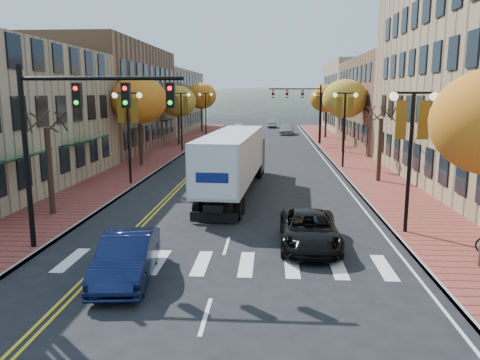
# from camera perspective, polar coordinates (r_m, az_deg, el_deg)

# --- Properties ---
(ground) EXTENTS (200.00, 200.00, 0.00)m
(ground) POSITION_cam_1_polar(r_m,az_deg,el_deg) (15.07, -3.13, -12.85)
(ground) COLOR black
(ground) RESTS_ON ground
(sidewalk_left) EXTENTS (4.00, 85.00, 0.15)m
(sidewalk_left) POSITION_cam_1_polar(r_m,az_deg,el_deg) (47.83, -9.17, 3.29)
(sidewalk_left) COLOR brown
(sidewalk_left) RESTS_ON ground
(sidewalk_right) EXTENTS (4.00, 85.00, 0.15)m
(sidewalk_right) POSITION_cam_1_polar(r_m,az_deg,el_deg) (47.17, 12.69, 3.07)
(sidewalk_right) COLOR brown
(sidewalk_right) RESTS_ON ground
(building_left_mid) EXTENTS (12.00, 24.00, 11.00)m
(building_left_mid) POSITION_cam_1_polar(r_m,az_deg,el_deg) (53.14, -17.04, 9.55)
(building_left_mid) COLOR brown
(building_left_mid) RESTS_ON ground
(building_left_far) EXTENTS (12.00, 26.00, 9.50)m
(building_left_far) POSITION_cam_1_polar(r_m,az_deg,el_deg) (77.05, -10.37, 9.43)
(building_left_far) COLOR #9E8966
(building_left_far) RESTS_ON ground
(building_right_mid) EXTENTS (15.00, 24.00, 10.00)m
(building_right_mid) POSITION_cam_1_polar(r_m,az_deg,el_deg) (58.21, 20.84, 8.87)
(building_right_mid) COLOR brown
(building_right_mid) RESTS_ON ground
(building_right_far) EXTENTS (15.00, 20.00, 11.00)m
(building_right_far) POSITION_cam_1_polar(r_m,az_deg,el_deg) (79.52, 16.25, 9.76)
(building_right_far) COLOR #9E8966
(building_right_far) RESTS_ON ground
(tree_left_a) EXTENTS (0.28, 0.28, 4.20)m
(tree_left_a) POSITION_cam_1_polar(r_m,az_deg,el_deg) (24.52, -22.16, 0.99)
(tree_left_a) COLOR #382619
(tree_left_a) RESTS_ON sidewalk_left
(tree_left_b) EXTENTS (4.48, 4.48, 7.21)m
(tree_left_b) POSITION_cam_1_polar(r_m,az_deg,el_deg) (39.23, -12.20, 9.51)
(tree_left_b) COLOR #382619
(tree_left_b) RESTS_ON sidewalk_left
(tree_left_c) EXTENTS (4.16, 4.16, 6.69)m
(tree_left_c) POSITION_cam_1_polar(r_m,az_deg,el_deg) (54.80, -7.56, 9.46)
(tree_left_c) COLOR #382619
(tree_left_c) RESTS_ON sidewalk_left
(tree_left_d) EXTENTS (4.61, 4.61, 7.42)m
(tree_left_d) POSITION_cam_1_polar(r_m,az_deg,el_deg) (72.53, -4.75, 10.18)
(tree_left_d) COLOR #382619
(tree_left_d) RESTS_ON sidewalk_left
(tree_right_b) EXTENTS (0.28, 0.28, 4.20)m
(tree_right_b) POSITION_cam_1_polar(r_m,az_deg,el_deg) (32.77, 16.67, 3.54)
(tree_right_b) COLOR #382619
(tree_right_b) RESTS_ON sidewalk_right
(tree_right_c) EXTENTS (4.48, 4.48, 7.21)m
(tree_right_c) POSITION_cam_1_polar(r_m,az_deg,el_deg) (48.29, 12.68, 9.63)
(tree_right_c) COLOR #382619
(tree_right_c) RESTS_ON sidewalk_right
(tree_right_d) EXTENTS (4.35, 4.35, 7.00)m
(tree_right_d) POSITION_cam_1_polar(r_m,az_deg,el_deg) (64.15, 10.50, 9.72)
(tree_right_d) COLOR #382619
(tree_right_d) RESTS_ON sidewalk_right
(lamp_left_b) EXTENTS (1.96, 0.36, 6.05)m
(lamp_left_b) POSITION_cam_1_polar(r_m,az_deg,el_deg) (31.18, -13.49, 7.14)
(lamp_left_b) COLOR black
(lamp_left_b) RESTS_ON ground
(lamp_left_c) EXTENTS (1.96, 0.36, 6.05)m
(lamp_left_c) POSITION_cam_1_polar(r_m,az_deg,el_deg) (48.65, -7.18, 8.45)
(lamp_left_c) COLOR black
(lamp_left_c) RESTS_ON ground
(lamp_left_d) EXTENTS (1.96, 0.36, 6.05)m
(lamp_left_d) POSITION_cam_1_polar(r_m,az_deg,el_deg) (66.40, -4.21, 9.03)
(lamp_left_d) COLOR black
(lamp_left_d) RESTS_ON ground
(lamp_right_a) EXTENTS (1.96, 0.36, 6.05)m
(lamp_right_a) POSITION_cam_1_polar(r_m,az_deg,el_deg) (20.63, 20.16, 5.20)
(lamp_right_a) COLOR black
(lamp_right_a) RESTS_ON ground
(lamp_right_b) EXTENTS (1.96, 0.36, 6.05)m
(lamp_right_b) POSITION_cam_1_polar(r_m,az_deg,el_deg) (38.21, 12.64, 7.74)
(lamp_right_b) COLOR black
(lamp_right_b) RESTS_ON ground
(lamp_right_c) EXTENTS (1.96, 0.36, 6.05)m
(lamp_right_c) POSITION_cam_1_polar(r_m,az_deg,el_deg) (56.06, 9.86, 8.64)
(lamp_right_c) COLOR black
(lamp_right_c) RESTS_ON ground
(traffic_mast_near) EXTENTS (6.10, 0.35, 7.00)m
(traffic_mast_near) POSITION_cam_1_polar(r_m,az_deg,el_deg) (18.24, -19.56, 6.61)
(traffic_mast_near) COLOR black
(traffic_mast_near) RESTS_ON ground
(traffic_mast_far) EXTENTS (6.10, 0.34, 7.00)m
(traffic_mast_far) POSITION_cam_1_polar(r_m,az_deg,el_deg) (55.87, 7.79, 9.34)
(traffic_mast_far) COLOR black
(traffic_mast_far) RESTS_ON ground
(semi_truck) EXTENTS (3.36, 15.15, 3.76)m
(semi_truck) POSITION_cam_1_polar(r_m,az_deg,el_deg) (28.14, -0.58, 2.79)
(semi_truck) COLOR black
(semi_truck) RESTS_ON ground
(navy_sedan) EXTENTS (2.08, 4.72, 1.51)m
(navy_sedan) POSITION_cam_1_polar(r_m,az_deg,el_deg) (15.76, -13.67, -9.14)
(navy_sedan) COLOR #0D1435
(navy_sedan) RESTS_ON ground
(black_suv) EXTENTS (2.33, 4.95, 1.37)m
(black_suv) POSITION_cam_1_polar(r_m,az_deg,el_deg) (18.68, 8.47, -6.05)
(black_suv) COLOR black
(black_suv) RESTS_ON ground
(car_far_white) EXTENTS (2.20, 4.79, 1.59)m
(car_far_white) POSITION_cam_1_polar(r_m,az_deg,el_deg) (70.49, -0.24, 6.30)
(car_far_white) COLOR silver
(car_far_white) RESTS_ON ground
(car_far_silver) EXTENTS (2.46, 5.32, 1.51)m
(car_far_silver) POSITION_cam_1_polar(r_m,az_deg,el_deg) (69.86, 5.71, 6.17)
(car_far_silver) COLOR #94949A
(car_far_silver) RESTS_ON ground
(car_far_oncoming) EXTENTS (1.75, 4.45, 1.44)m
(car_far_oncoming) POSITION_cam_1_polar(r_m,az_deg,el_deg) (83.76, 3.88, 6.89)
(car_far_oncoming) COLOR #AFAEB7
(car_far_oncoming) RESTS_ON ground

